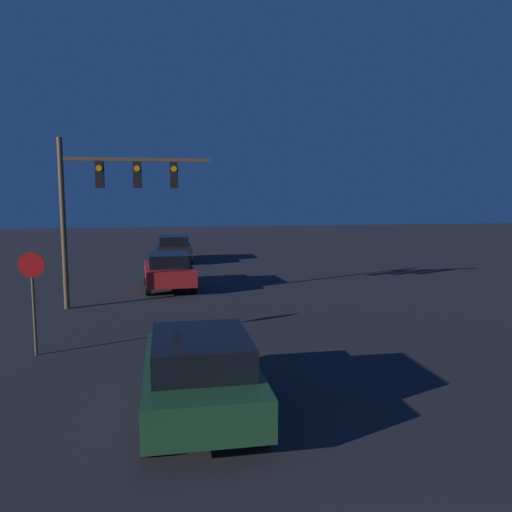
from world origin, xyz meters
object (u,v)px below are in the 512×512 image
Objects in this scene: car_mid at (169,270)px; stop_sign at (33,286)px; car_near at (201,373)px; traffic_signal_mast at (108,192)px; car_far at (174,248)px.

car_mid is 8.81m from stop_sign.
car_near is 0.98× the size of car_mid.
car_mid is at bearing 56.53° from traffic_signal_mast.
car_near is 5.60m from stop_sign.
car_mid is 0.70× the size of traffic_signal_mast.
car_far is 17.10m from stop_sign.
car_far is at bearing 78.50° from traffic_signal_mast.
car_mid is 8.56m from car_far.
car_far is at bearing 90.08° from car_near.
stop_sign is (-3.70, 4.11, 0.91)m from car_near.
traffic_signal_mast is (-1.98, -3.00, 3.17)m from car_mid.
stop_sign is at bearing 131.91° from car_near.
car_near is 1.00× the size of car_far.
stop_sign reaches higher than car_mid.
car_near is at bearing -91.36° from car_mid.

